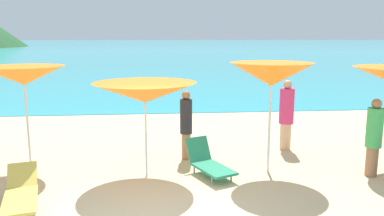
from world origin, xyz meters
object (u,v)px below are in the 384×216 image
umbrella_5 (271,75)px  umbrella_4 (145,93)px  beachgoer_0 (186,123)px  lounge_chair_3 (208,162)px  umbrella_3 (24,76)px  lounge_chair_1 (21,193)px  beachgoer_4 (374,136)px  beachgoer_1 (286,113)px

umbrella_5 → umbrella_4: bearing=-179.2°
umbrella_5 → beachgoer_0: 2.38m
lounge_chair_3 → beachgoer_0: bearing=85.1°
umbrella_3 → lounge_chair_1: 2.89m
umbrella_3 → beachgoer_4: umbrella_3 is taller
beachgoer_0 → beachgoer_1: 2.74m
umbrella_4 → beachgoer_0: size_ratio=1.40×
beachgoer_0 → umbrella_3: bearing=-131.7°
umbrella_5 → lounge_chair_3: size_ratio=1.70×
lounge_chair_1 → beachgoer_4: (6.92, 0.95, 0.60)m
umbrella_5 → beachgoer_4: size_ratio=1.43×
umbrella_4 → umbrella_5: umbrella_5 is taller
umbrella_4 → beachgoer_4: bearing=-5.3°
umbrella_5 → beachgoer_4: 2.51m
umbrella_5 → beachgoer_1: (0.94, 1.63, -1.18)m
umbrella_3 → beachgoer_1: umbrella_3 is taller
umbrella_4 → beachgoer_4: size_ratio=1.40×
lounge_chair_3 → beachgoer_4: (3.47, -0.40, 0.60)m
beachgoer_1 → beachgoer_4: beachgoer_1 is taller
umbrella_3 → lounge_chair_1: umbrella_3 is taller
lounge_chair_1 → beachgoer_4: beachgoer_4 is taller
lounge_chair_1 → beachgoer_1: beachgoer_1 is taller
lounge_chair_1 → lounge_chair_3: size_ratio=1.20×
beachgoer_0 → beachgoer_1: bearing=55.6°
lounge_chair_3 → beachgoer_1: 2.95m
umbrella_3 → umbrella_4: size_ratio=0.98×
lounge_chair_3 → beachgoer_1: bearing=13.3°
umbrella_3 → umbrella_5: umbrella_5 is taller
lounge_chair_1 → lounge_chair_3: 3.71m
umbrella_5 → beachgoer_4: bearing=-12.9°
lounge_chair_1 → beachgoer_0: beachgoer_0 is taller
beachgoer_1 → beachgoer_4: size_ratio=1.10×
beachgoer_0 → beachgoer_4: beachgoer_0 is taller
umbrella_4 → lounge_chair_3: (1.32, -0.05, -1.52)m
lounge_chair_3 → beachgoer_1: beachgoer_1 is taller
lounge_chair_1 → beachgoer_0: (3.07, 2.49, 0.62)m
lounge_chair_1 → beachgoer_1: (5.75, 3.07, 0.69)m
umbrella_3 → lounge_chair_3: umbrella_3 is taller
umbrella_3 → umbrella_4: bearing=-16.6°
lounge_chair_1 → lounge_chair_3: lounge_chair_3 is taller
umbrella_4 → umbrella_5: (2.67, 0.04, 0.35)m
umbrella_4 → beachgoer_4: 4.90m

